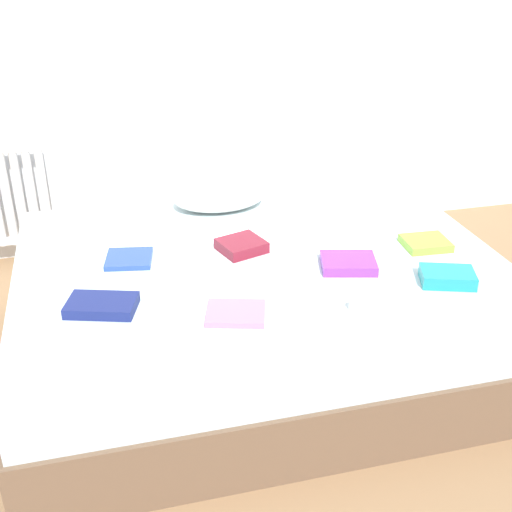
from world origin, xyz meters
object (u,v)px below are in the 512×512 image
object	(u,v)px
pillow	(219,197)
textbook_teal	(447,277)
textbook_purple	(348,263)
textbook_lime	(426,243)
bed	(259,309)
textbook_navy	(102,305)
textbook_white	(385,302)
textbook_maroon	(242,246)
textbook_pink	(236,313)
textbook_blue	(129,259)

from	to	relation	value
pillow	textbook_teal	distance (m)	1.18
textbook_purple	textbook_lime	size ratio (longest dim) A/B	1.15
pillow	textbook_lime	distance (m)	1.00
bed	textbook_navy	xyz separation A→B (m)	(-0.65, -0.26, 0.27)
textbook_white	textbook_lime	xyz separation A→B (m)	(0.38, 0.41, -0.01)
textbook_maroon	textbook_teal	xyz separation A→B (m)	(0.70, -0.47, 0.00)
textbook_purple	textbook_lime	xyz separation A→B (m)	(0.39, 0.10, -0.00)
textbook_white	textbook_lime	distance (m)	0.56
pillow	textbook_white	distance (m)	1.12
bed	textbook_pink	world-z (taller)	textbook_pink
pillow	textbook_maroon	xyz separation A→B (m)	(-0.00, -0.48, -0.03)
pillow	textbook_pink	distance (m)	0.99
textbook_maroon	textbook_teal	size ratio (longest dim) A/B	0.88
bed	textbook_maroon	xyz separation A→B (m)	(-0.06, 0.08, 0.28)
textbook_maroon	textbook_purple	distance (m)	0.46
textbook_white	textbook_pink	bearing A→B (deg)	146.51
textbook_maroon	textbook_blue	distance (m)	0.47
textbook_maroon	textbook_lime	bearing A→B (deg)	-29.49
bed	textbook_maroon	bearing A→B (deg)	126.83
bed	textbook_navy	bearing A→B (deg)	-157.90
textbook_blue	textbook_white	distance (m)	1.04
textbook_blue	textbook_white	world-z (taller)	textbook_white
bed	pillow	distance (m)	0.64
textbook_maroon	textbook_navy	size ratio (longest dim) A/B	0.73
textbook_white	textbook_lime	bearing A→B (deg)	22.24
textbook_white	textbook_teal	xyz separation A→B (m)	(0.31, 0.11, 0.00)
bed	textbook_lime	distance (m)	0.77
textbook_teal	textbook_lime	world-z (taller)	textbook_teal
textbook_maroon	textbook_navy	xyz separation A→B (m)	(-0.59, -0.34, -0.00)
bed	textbook_white	bearing A→B (deg)	-55.91
pillow	textbook_maroon	size ratio (longest dim) A/B	2.51
textbook_blue	textbook_lime	size ratio (longest dim) A/B	0.98
textbook_white	textbook_purple	xyz separation A→B (m)	(-0.01, 0.32, -0.00)
bed	textbook_white	size ratio (longest dim) A/B	8.83
textbook_teal	textbook_pink	bearing A→B (deg)	-158.93
textbook_maroon	textbook_navy	bearing A→B (deg)	-168.11
textbook_blue	textbook_navy	bearing A→B (deg)	-98.90
textbook_blue	textbook_purple	xyz separation A→B (m)	(0.85, -0.28, 0.01)
textbook_blue	textbook_purple	distance (m)	0.89
textbook_pink	textbook_navy	size ratio (longest dim) A/B	0.84
textbook_pink	textbook_lime	bearing A→B (deg)	36.59
bed	textbook_maroon	size ratio (longest dim) A/B	11.34
textbook_maroon	textbook_lime	world-z (taller)	textbook_maroon
textbook_white	bed	bearing A→B (deg)	98.76
textbook_navy	textbook_purple	bearing A→B (deg)	22.51
textbook_maroon	textbook_blue	world-z (taller)	textbook_maroon
bed	pillow	xyz separation A→B (m)	(-0.05, 0.56, 0.31)
bed	pillow	world-z (taller)	pillow
textbook_teal	textbook_lime	bearing A→B (deg)	96.18
textbook_maroon	textbook_white	world-z (taller)	same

